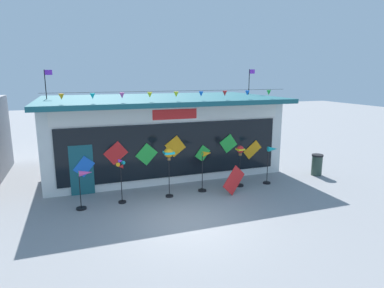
# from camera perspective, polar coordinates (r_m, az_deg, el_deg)

# --- Properties ---
(ground_plane) EXTENTS (80.00, 80.00, 0.00)m
(ground_plane) POSITION_cam_1_polar(r_m,az_deg,el_deg) (11.01, -0.62, -13.20)
(ground_plane) COLOR gray
(kite_shop_building) EXTENTS (11.02, 6.53, 4.96)m
(kite_shop_building) POSITION_cam_1_polar(r_m,az_deg,el_deg) (16.69, -5.73, 2.01)
(kite_shop_building) COLOR silver
(kite_shop_building) RESTS_ON ground_plane
(wind_spinner_far_left) EXTENTS (0.64, 0.36, 1.42)m
(wind_spinner_far_left) POSITION_cam_1_polar(r_m,az_deg,el_deg) (12.21, -18.14, -6.42)
(wind_spinner_far_left) COLOR black
(wind_spinner_far_left) RESTS_ON ground_plane
(wind_spinner_left) EXTENTS (0.36, 0.29, 1.69)m
(wind_spinner_left) POSITION_cam_1_polar(r_m,az_deg,el_deg) (12.33, -12.16, -5.08)
(wind_spinner_left) COLOR black
(wind_spinner_left) RESTS_ON ground_plane
(wind_spinner_center_left) EXTENTS (0.38, 0.38, 1.96)m
(wind_spinner_center_left) POSITION_cam_1_polar(r_m,az_deg,el_deg) (12.58, -4.03, -2.17)
(wind_spinner_center_left) COLOR black
(wind_spinner_center_left) RESTS_ON ground_plane
(wind_spinner_center_right) EXTENTS (0.61, 0.33, 1.68)m
(wind_spinner_center_right) POSITION_cam_1_polar(r_m,az_deg,el_deg) (13.34, 2.38, -3.34)
(wind_spinner_center_right) COLOR black
(wind_spinner_center_right) RESTS_ON ground_plane
(wind_spinner_right) EXTENTS (0.37, 0.37, 1.77)m
(wind_spinner_right) POSITION_cam_1_polar(r_m,az_deg,el_deg) (14.01, 8.30, -2.19)
(wind_spinner_right) COLOR black
(wind_spinner_right) RESTS_ON ground_plane
(wind_spinner_far_right) EXTENTS (0.61, 0.32, 1.65)m
(wind_spinner_far_right) POSITION_cam_1_polar(r_m,az_deg,el_deg) (14.67, 13.52, -2.10)
(wind_spinner_far_right) COLOR black
(wind_spinner_far_right) RESTS_ON ground_plane
(trash_bin) EXTENTS (0.52, 0.52, 1.00)m
(trash_bin) POSITION_cam_1_polar(r_m,az_deg,el_deg) (16.68, 20.77, -3.36)
(trash_bin) COLOR #2D4238
(trash_bin) RESTS_ON ground_plane
(display_kite_on_ground) EXTENTS (1.12, 0.37, 1.12)m
(display_kite_on_ground) POSITION_cam_1_polar(r_m,az_deg,el_deg) (13.28, 7.25, -6.23)
(display_kite_on_ground) COLOR red
(display_kite_on_ground) RESTS_ON ground_plane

